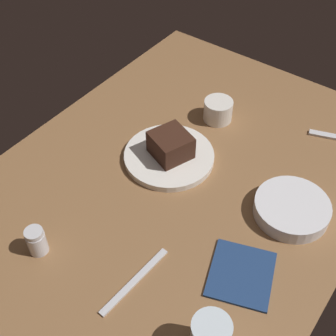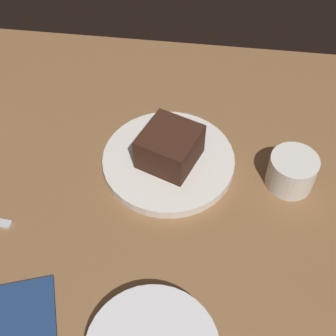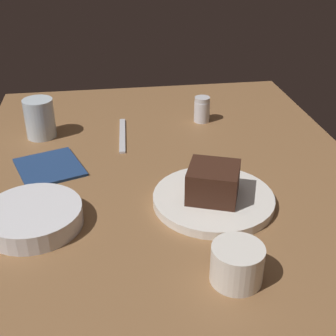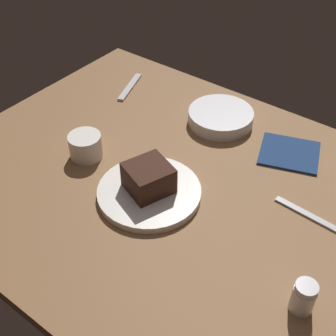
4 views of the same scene
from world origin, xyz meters
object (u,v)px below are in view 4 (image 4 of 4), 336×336
Objects in this scene: butter_knife at (316,219)px; folded_napkin at (289,153)px; dessert_spoon at (130,87)px; side_bowl at (221,117)px; chocolate_cake_slice at (149,178)px; salt_shaker at (303,297)px; coffee_cup at (85,146)px; dessert_plate at (149,192)px.

folded_napkin is at bearing -45.96° from butter_knife.
side_bowl is at bearing 72.81° from dessert_spoon.
butter_knife is at bearing -155.44° from chocolate_cake_slice.
folded_napkin reaches higher than butter_knife.
salt_shaker reaches higher than coffee_cup.
butter_knife is (-32.66, -14.93, -4.56)cm from chocolate_cake_slice.
salt_shaker is 22.29cm from butter_knife.
dessert_plate is 3.45× the size of salt_shaker.
dessert_spoon is 0.79× the size of butter_knife.
salt_shaker is 80.66cm from dessert_spoon.
chocolate_cake_slice is 1.37× the size of salt_shaker.
folded_napkin is (-20.49, 1.01, -1.47)cm from side_bowl.
salt_shaker is at bearing 42.87° from dessert_spoon.
salt_shaker is (-38.82, 6.28, -1.55)cm from chocolate_cake_slice.
chocolate_cake_slice reaches higher than salt_shaker.
folded_napkin is at bearing -61.74° from salt_shaker.
dessert_plate is 1.63× the size of folded_napkin.
salt_shaker is 0.39× the size of side_bowl.
chocolate_cake_slice is at bearing 28.09° from butter_knife.
side_bowl is 36.33cm from coffee_cup.
chocolate_cake_slice is 0.48× the size of butter_knife.
dessert_spoon is (32.48, -31.31, -4.46)cm from chocolate_cake_slice.
salt_shaker is at bearing 171.16° from dessert_plate.
salt_shaker is at bearing 170.81° from chocolate_cake_slice.
butter_knife is at bearing 56.55° from dessert_spoon.
dessert_plate reaches higher than dessert_spoon.
chocolate_cake_slice is 20.50cm from coffee_cup.
butter_knife is 1.36× the size of folded_napkin.
chocolate_cake_slice reaches higher than side_bowl.
coffee_cup is at bearing -4.02° from dessert_plate.
coffee_cup is 0.53× the size of dessert_spoon.
butter_knife is (-34.60, 17.52, -1.52)cm from side_bowl.
chocolate_cake_slice reaches higher than butter_knife.
dessert_spoon is 51.03cm from folded_napkin.
dessert_spoon is at bearing 2.14° from side_bowl.
dessert_spoon is (32.74, -31.59, -0.50)cm from dessert_plate.
coffee_cup is (20.38, -1.17, -1.83)cm from chocolate_cake_slice.
salt_shaker reaches higher than folded_napkin.
side_bowl is at bearing -86.58° from chocolate_cake_slice.
coffee_cup reaches higher than dessert_plate.
side_bowl is at bearing -43.53° from salt_shaker.
salt_shaker is 42.93cm from folded_napkin.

